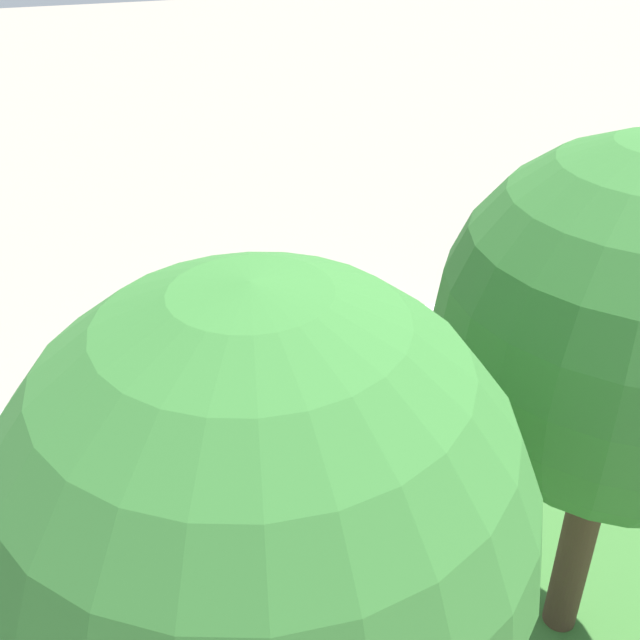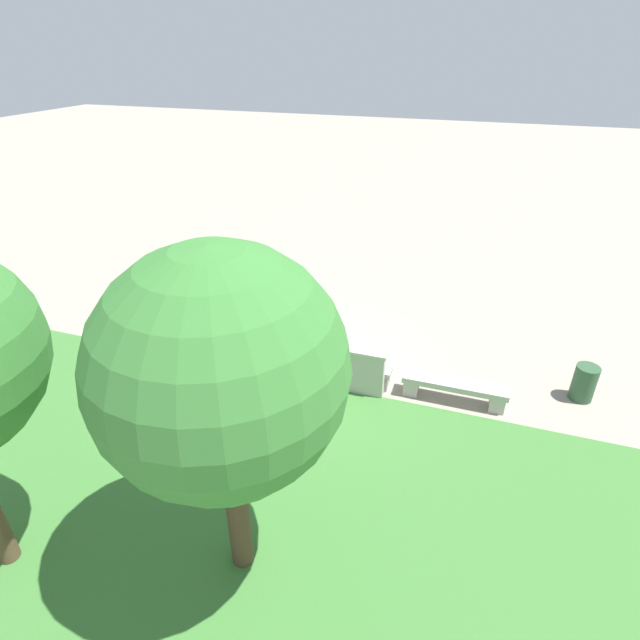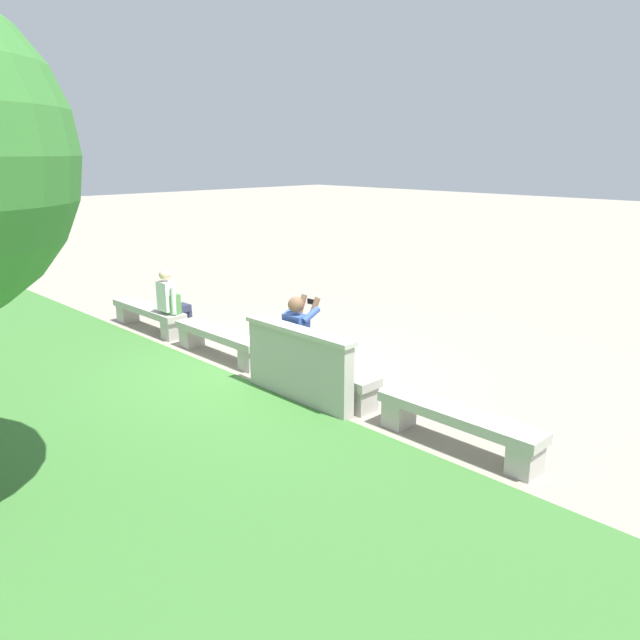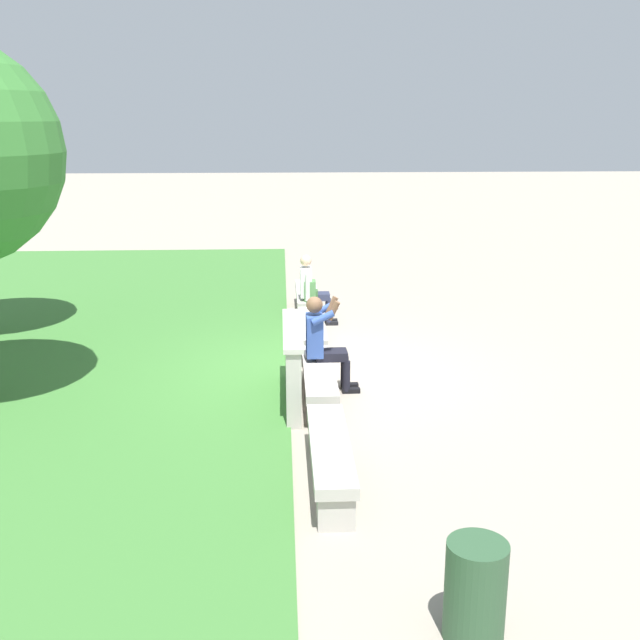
# 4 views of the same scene
# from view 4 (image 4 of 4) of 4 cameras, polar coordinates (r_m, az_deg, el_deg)

# --- Properties ---
(ground_plane) EXTENTS (80.00, 80.00, 0.00)m
(ground_plane) POSITION_cam_4_polar(r_m,az_deg,el_deg) (10.94, -0.38, -4.02)
(ground_plane) COLOR gray
(grass_strip) EXTENTS (20.79, 8.00, 0.03)m
(grass_strip) POSITION_cam_4_polar(r_m,az_deg,el_deg) (11.61, -22.58, -4.01)
(grass_strip) COLOR #3D7533
(grass_strip) RESTS_ON ground
(bench_main) EXTENTS (2.02, 0.40, 0.45)m
(bench_main) POSITION_cam_4_polar(r_m,az_deg,el_deg) (7.70, 0.77, -10.24)
(bench_main) COLOR #B7B2A8
(bench_main) RESTS_ON ground
(bench_near) EXTENTS (2.02, 0.40, 0.45)m
(bench_near) POSITION_cam_4_polar(r_m,az_deg,el_deg) (9.78, -0.09, -4.54)
(bench_near) COLOR #B7B2A8
(bench_near) RESTS_ON ground
(bench_mid) EXTENTS (2.02, 0.40, 0.45)m
(bench_mid) POSITION_cam_4_polar(r_m,az_deg,el_deg) (11.93, -0.63, -0.86)
(bench_mid) COLOR #B7B2A8
(bench_mid) RESTS_ON ground
(bench_far) EXTENTS (2.02, 0.40, 0.45)m
(bench_far) POSITION_cam_4_polar(r_m,az_deg,el_deg) (14.11, -1.01, 1.69)
(bench_far) COLOR #B7B2A8
(bench_far) RESTS_ON ground
(backrest_wall_with_plaque) EXTENTS (1.90, 0.24, 1.01)m
(backrest_wall_with_plaque) POSITION_cam_4_polar(r_m,az_deg,el_deg) (9.70, -2.09, -3.38)
(backrest_wall_with_plaque) COLOR #B7B2A8
(backrest_wall_with_plaque) RESTS_ON ground
(person_photographer) EXTENTS (0.48, 0.73, 1.32)m
(person_photographer) POSITION_cam_4_polar(r_m,az_deg,el_deg) (10.00, 0.25, -1.46)
(person_photographer) COLOR black
(person_photographer) RESTS_ON ground
(person_distant) EXTENTS (0.48, 0.67, 1.26)m
(person_distant) POSITION_cam_4_polar(r_m,az_deg,el_deg) (13.31, -0.62, 2.49)
(person_distant) COLOR black
(person_distant) RESTS_ON ground
(backpack) EXTENTS (0.28, 0.24, 0.43)m
(backpack) POSITION_cam_4_polar(r_m,az_deg,el_deg) (13.25, -0.74, 2.23)
(backpack) COLOR #4C7F47
(backpack) RESTS_ON bench_far
(trash_bin) EXTENTS (0.44, 0.44, 0.75)m
(trash_bin) POSITION_cam_4_polar(r_m,az_deg,el_deg) (5.73, 11.75, -19.56)
(trash_bin) COLOR #2D5133
(trash_bin) RESTS_ON ground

